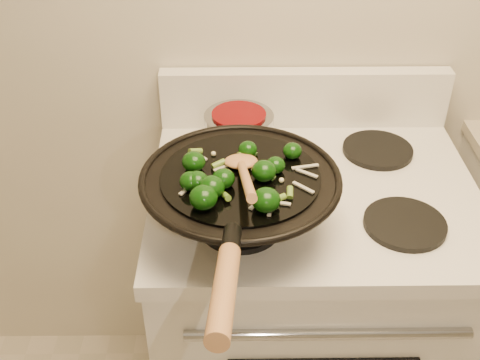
{
  "coord_description": "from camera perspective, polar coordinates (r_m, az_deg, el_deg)",
  "views": [
    {
      "loc": [
        -0.31,
        0.01,
        1.77
      ],
      "look_at": [
        -0.3,
        1.04,
        1.03
      ],
      "focal_mm": 45.0,
      "sensor_mm": 36.0,
      "label": 1
    }
  ],
  "objects": [
    {
      "name": "stove",
      "position": [
        1.75,
        6.0,
        -12.52
      ],
      "size": [
        0.78,
        0.67,
        1.08
      ],
      "color": "white",
      "rests_on": "ground"
    },
    {
      "name": "wok",
      "position": [
        1.26,
        0.02,
        -1.76
      ],
      "size": [
        0.42,
        0.7,
        0.21
      ],
      "color": "black",
      "rests_on": "stove"
    },
    {
      "name": "stirfry",
      "position": [
        1.19,
        -0.8,
        0.16
      ],
      "size": [
        0.29,
        0.24,
        0.05
      ],
      "color": "#0B3207",
      "rests_on": "wok"
    },
    {
      "name": "wooden_spoon",
      "position": [
        1.17,
        0.35,
        0.85
      ],
      "size": [
        0.07,
        0.32,
        0.14
      ],
      "color": "#B57A47",
      "rests_on": "wok"
    },
    {
      "name": "saucepan",
      "position": [
        1.52,
        -0.1,
        4.59
      ],
      "size": [
        0.17,
        0.28,
        0.1
      ],
      "color": "#989BA1",
      "rests_on": "stove"
    }
  ]
}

